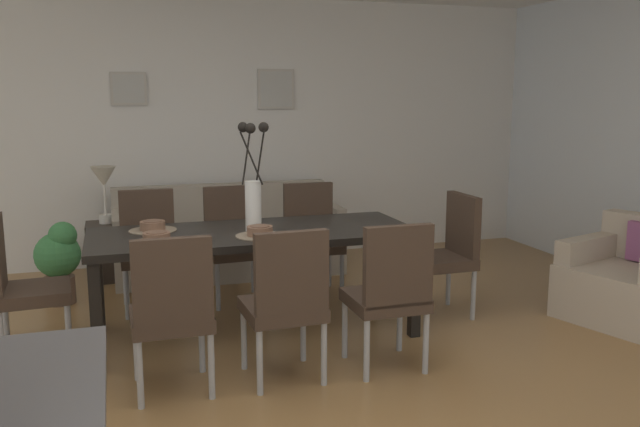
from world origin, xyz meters
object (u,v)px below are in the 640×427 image
at_px(framed_picture_left, 129,89).
at_px(dining_chair_head_west, 19,280).
at_px(bowl_near_right, 153,225).
at_px(dining_chair_near_right, 149,243).
at_px(sofa, 227,242).
at_px(table_lamp, 104,182).
at_px(bowl_far_left, 260,230).
at_px(dining_chair_mid_left, 390,289).
at_px(framed_picture_center, 276,89).
at_px(dining_table, 254,240).
at_px(armchair, 632,282).
at_px(dining_chair_head_east, 449,248).
at_px(dining_chair_near_left, 172,307).
at_px(centerpiece_vase, 253,189).
at_px(bowl_near_left, 157,237).
at_px(dining_chair_far_right, 233,238).
at_px(dining_chair_far_left, 286,298).
at_px(potted_plant, 59,258).
at_px(side_table, 108,251).
at_px(dining_chair_mid_right, 311,233).

bearing_deg(framed_picture_left, dining_chair_head_west, -109.40).
bearing_deg(framed_picture_left, bowl_near_right, -88.48).
relative_size(dining_chair_near_right, sofa, 0.44).
xyz_separation_m(dining_chair_head_west, table_lamp, (0.52, 1.77, 0.38)).
bearing_deg(bowl_far_left, table_lamp, 116.34).
distance_m(dining_chair_mid_left, framed_picture_left, 3.58).
relative_size(dining_chair_head_west, framed_picture_center, 2.32).
distance_m(dining_table, framed_picture_left, 2.56).
bearing_deg(armchair, table_lamp, 148.08).
height_order(bowl_near_right, sofa, bowl_near_right).
relative_size(table_lamp, framed_picture_center, 1.29).
relative_size(dining_chair_head_east, armchair, 0.92).
bearing_deg(bowl_far_left, sofa, 86.90).
height_order(dining_chair_near_left, centerpiece_vase, centerpiece_vase).
bearing_deg(bowl_far_left, dining_chair_near_left, -135.42).
xyz_separation_m(bowl_near_left, sofa, (0.77, 1.94, -0.50)).
xyz_separation_m(bowl_near_right, framed_picture_left, (-0.05, 2.03, 0.93)).
distance_m(dining_chair_far_right, armchair, 3.08).
height_order(bowl_far_left, sofa, bowl_far_left).
height_order(dining_table, bowl_near_right, bowl_near_right).
distance_m(dining_table, centerpiece_vase, 0.35).
distance_m(dining_chair_near_left, dining_chair_far_left, 0.64).
bearing_deg(dining_chair_mid_left, armchair, 8.86).
xyz_separation_m(dining_chair_head_east, framed_picture_left, (-2.21, 2.24, 1.20)).
bearing_deg(dining_chair_far_right, centerpiece_vase, -90.42).
height_order(dining_chair_near_right, potted_plant, dining_chair_near_right).
xyz_separation_m(dining_chair_far_left, framed_picture_left, (-0.72, 3.07, 1.20)).
bearing_deg(dining_chair_far_right, bowl_near_left, -122.24).
bearing_deg(dining_chair_mid_left, potted_plant, 134.68).
bearing_deg(table_lamp, centerpiece_vase, -61.13).
bearing_deg(dining_chair_head_east, sofa, 128.34).
height_order(dining_chair_near_left, dining_chair_far_left, same).
height_order(side_table, armchair, armchair).
bearing_deg(framed_picture_center, potted_plant, -152.40).
distance_m(dining_chair_far_left, dining_chair_far_right, 1.70).
xyz_separation_m(table_lamp, framed_picture_center, (1.69, 0.45, 0.82)).
distance_m(dining_chair_near_right, bowl_near_left, 1.08).
bearing_deg(dining_chair_mid_right, dining_chair_head_east, -46.46).
bearing_deg(bowl_near_right, table_lamp, 101.40).
bearing_deg(bowl_far_left, framed_picture_left, 106.41).
distance_m(side_table, framed_picture_left, 1.54).
relative_size(bowl_far_left, framed_picture_center, 0.43).
bearing_deg(dining_chair_far_left, dining_chair_head_east, 29.20).
height_order(centerpiece_vase, framed_picture_center, framed_picture_center).
bearing_deg(dining_chair_near_left, dining_chair_near_right, 90.94).
height_order(centerpiece_vase, potted_plant, centerpiece_vase).
xyz_separation_m(dining_chair_mid_left, armchair, (2.10, 0.33, -0.23)).
bearing_deg(dining_table, framed_picture_left, 107.79).
bearing_deg(framed_picture_center, bowl_far_left, -106.42).
distance_m(dining_chair_head_west, bowl_far_left, 1.53).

